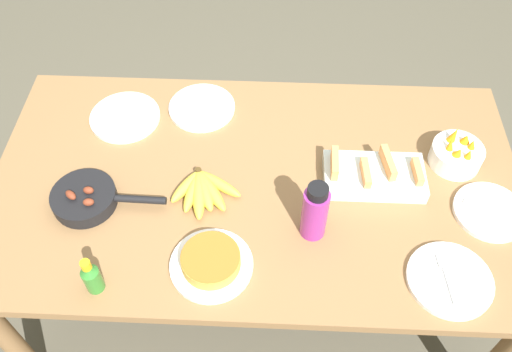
{
  "coord_description": "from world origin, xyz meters",
  "views": [
    {
      "loc": [
        0.05,
        -1.09,
        2.13
      ],
      "look_at": [
        0.0,
        0.0,
        0.75
      ],
      "focal_mm": 38.0,
      "sensor_mm": 36.0,
      "label": 1
    }
  ],
  "objects_px": {
    "frittata_plate_center": "(211,262)",
    "empty_plate_far_left": "(202,108)",
    "banana_bunch": "(203,189)",
    "water_bottle": "(315,212)",
    "melon_tray": "(374,175)",
    "skillet": "(87,198)",
    "hot_sauce_bottle": "(91,277)",
    "empty_plate_far_right": "(489,212)",
    "fruit_bowl_mango": "(457,154)",
    "empty_plate_mid_edge": "(450,280)",
    "empty_plate_near_front": "(125,117)"
  },
  "relations": [
    {
      "from": "melon_tray",
      "to": "hot_sauce_bottle",
      "type": "height_order",
      "value": "hot_sauce_bottle"
    },
    {
      "from": "banana_bunch",
      "to": "empty_plate_far_left",
      "type": "bearing_deg",
      "value": 96.54
    },
    {
      "from": "empty_plate_near_front",
      "to": "water_bottle",
      "type": "bearing_deg",
      "value": -34.11
    },
    {
      "from": "empty_plate_near_front",
      "to": "empty_plate_far_right",
      "type": "height_order",
      "value": "same"
    },
    {
      "from": "empty_plate_far_left",
      "to": "empty_plate_far_right",
      "type": "height_order",
      "value": "same"
    },
    {
      "from": "banana_bunch",
      "to": "water_bottle",
      "type": "bearing_deg",
      "value": -20.24
    },
    {
      "from": "empty_plate_far_left",
      "to": "empty_plate_mid_edge",
      "type": "height_order",
      "value": "same"
    },
    {
      "from": "frittata_plate_center",
      "to": "hot_sauce_bottle",
      "type": "xyz_separation_m",
      "value": [
        -0.32,
        -0.08,
        0.03
      ]
    },
    {
      "from": "empty_plate_mid_edge",
      "to": "water_bottle",
      "type": "xyz_separation_m",
      "value": [
        -0.39,
        0.15,
        0.09
      ]
    },
    {
      "from": "melon_tray",
      "to": "fruit_bowl_mango",
      "type": "bearing_deg",
      "value": 18.52
    },
    {
      "from": "empty_plate_mid_edge",
      "to": "fruit_bowl_mango",
      "type": "height_order",
      "value": "fruit_bowl_mango"
    },
    {
      "from": "fruit_bowl_mango",
      "to": "hot_sauce_bottle",
      "type": "height_order",
      "value": "hot_sauce_bottle"
    },
    {
      "from": "empty_plate_near_front",
      "to": "empty_plate_far_left",
      "type": "xyz_separation_m",
      "value": [
        0.27,
        0.06,
        0.0
      ]
    },
    {
      "from": "skillet",
      "to": "hot_sauce_bottle",
      "type": "height_order",
      "value": "hot_sauce_bottle"
    },
    {
      "from": "skillet",
      "to": "empty_plate_near_front",
      "type": "bearing_deg",
      "value": 84.62
    },
    {
      "from": "melon_tray",
      "to": "water_bottle",
      "type": "distance_m",
      "value": 0.3
    },
    {
      "from": "empty_plate_near_front",
      "to": "empty_plate_mid_edge",
      "type": "height_order",
      "value": "same"
    },
    {
      "from": "frittata_plate_center",
      "to": "water_bottle",
      "type": "distance_m",
      "value": 0.34
    },
    {
      "from": "frittata_plate_center",
      "to": "empty_plate_mid_edge",
      "type": "bearing_deg",
      "value": -1.44
    },
    {
      "from": "banana_bunch",
      "to": "hot_sauce_bottle",
      "type": "bearing_deg",
      "value": -127.91
    },
    {
      "from": "melon_tray",
      "to": "skillet",
      "type": "bearing_deg",
      "value": -171.77
    },
    {
      "from": "banana_bunch",
      "to": "empty_plate_far_left",
      "type": "distance_m",
      "value": 0.39
    },
    {
      "from": "skillet",
      "to": "empty_plate_far_right",
      "type": "height_order",
      "value": "skillet"
    },
    {
      "from": "empty_plate_mid_edge",
      "to": "hot_sauce_bottle",
      "type": "bearing_deg",
      "value": -176.48
    },
    {
      "from": "empty_plate_near_front",
      "to": "empty_plate_far_right",
      "type": "xyz_separation_m",
      "value": [
        1.23,
        -0.36,
        0.0
      ]
    },
    {
      "from": "empty_plate_mid_edge",
      "to": "melon_tray",
      "type": "bearing_deg",
      "value": 117.79
    },
    {
      "from": "empty_plate_far_left",
      "to": "empty_plate_mid_edge",
      "type": "bearing_deg",
      "value": -40.36
    },
    {
      "from": "empty_plate_far_left",
      "to": "fruit_bowl_mango",
      "type": "bearing_deg",
      "value": -13.7
    },
    {
      "from": "frittata_plate_center",
      "to": "empty_plate_near_front",
      "type": "height_order",
      "value": "frittata_plate_center"
    },
    {
      "from": "water_bottle",
      "to": "hot_sauce_bottle",
      "type": "relative_size",
      "value": 1.56
    },
    {
      "from": "banana_bunch",
      "to": "empty_plate_far_left",
      "type": "relative_size",
      "value": 1.0
    },
    {
      "from": "water_bottle",
      "to": "melon_tray",
      "type": "bearing_deg",
      "value": 45.25
    },
    {
      "from": "banana_bunch",
      "to": "water_bottle",
      "type": "distance_m",
      "value": 0.38
    },
    {
      "from": "empty_plate_near_front",
      "to": "banana_bunch",
      "type": "bearing_deg",
      "value": -45.55
    },
    {
      "from": "frittata_plate_center",
      "to": "fruit_bowl_mango",
      "type": "xyz_separation_m",
      "value": [
        0.78,
        0.44,
        0.01
      ]
    },
    {
      "from": "frittata_plate_center",
      "to": "fruit_bowl_mango",
      "type": "distance_m",
      "value": 0.9
    },
    {
      "from": "melon_tray",
      "to": "frittata_plate_center",
      "type": "distance_m",
      "value": 0.61
    },
    {
      "from": "banana_bunch",
      "to": "hot_sauce_bottle",
      "type": "xyz_separation_m",
      "value": [
        -0.27,
        -0.35,
        0.04
      ]
    },
    {
      "from": "empty_plate_far_left",
      "to": "fruit_bowl_mango",
      "type": "xyz_separation_m",
      "value": [
        0.88,
        -0.21,
        0.03
      ]
    },
    {
      "from": "frittata_plate_center",
      "to": "empty_plate_far_left",
      "type": "xyz_separation_m",
      "value": [
        -0.1,
        0.65,
        -0.02
      ]
    },
    {
      "from": "empty_plate_far_right",
      "to": "skillet",
      "type": "bearing_deg",
      "value": -179.15
    },
    {
      "from": "skillet",
      "to": "empty_plate_mid_edge",
      "type": "relative_size",
      "value": 1.48
    },
    {
      "from": "water_bottle",
      "to": "empty_plate_far_left",
      "type": "bearing_deg",
      "value": 127.59
    },
    {
      "from": "skillet",
      "to": "empty_plate_near_front",
      "type": "relative_size",
      "value": 1.45
    },
    {
      "from": "empty_plate_mid_edge",
      "to": "banana_bunch",
      "type": "bearing_deg",
      "value": 159.04
    },
    {
      "from": "frittata_plate_center",
      "to": "water_bottle",
      "type": "height_order",
      "value": "water_bottle"
    },
    {
      "from": "frittata_plate_center",
      "to": "empty_plate_far_right",
      "type": "relative_size",
      "value": 1.09
    },
    {
      "from": "melon_tray",
      "to": "empty_plate_far_right",
      "type": "relative_size",
      "value": 1.45
    },
    {
      "from": "empty_plate_far_left",
      "to": "melon_tray",
      "type": "bearing_deg",
      "value": -27.39
    },
    {
      "from": "melon_tray",
      "to": "empty_plate_near_front",
      "type": "bearing_deg",
      "value": 164.06
    }
  ]
}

